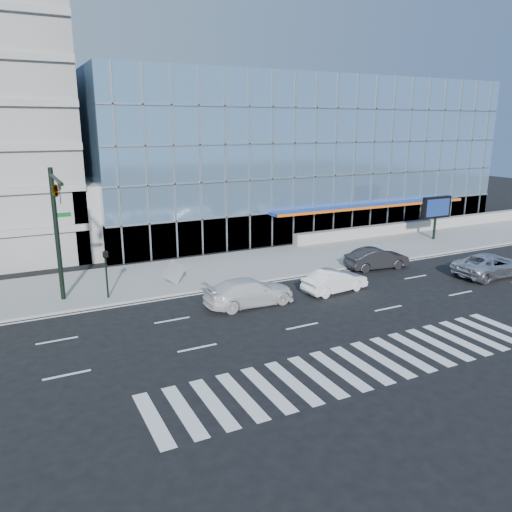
{
  "coord_description": "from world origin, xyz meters",
  "views": [
    {
      "loc": [
        -13.55,
        -25.19,
        10.48
      ],
      "look_at": [
        0.76,
        3.0,
        2.19
      ],
      "focal_mm": 35.0,
      "sensor_mm": 36.0,
      "label": 1
    }
  ],
  "objects_px": {
    "marquee_sign": "(436,208)",
    "silver_suv": "(491,265)",
    "ped_signal_post": "(106,267)",
    "traffic_signal": "(56,205)",
    "dark_sedan": "(377,258)",
    "white_sedan": "(335,281)",
    "tilted_panel": "(175,272)",
    "white_suv": "(249,292)"
  },
  "relations": [
    {
      "from": "ped_signal_post",
      "to": "silver_suv",
      "type": "xyz_separation_m",
      "value": [
        25.43,
        -7.2,
        -1.32
      ]
    },
    {
      "from": "traffic_signal",
      "to": "dark_sedan",
      "type": "height_order",
      "value": "traffic_signal"
    },
    {
      "from": "white_suv",
      "to": "white_sedan",
      "type": "bearing_deg",
      "value": -92.98
    },
    {
      "from": "ped_signal_post",
      "to": "dark_sedan",
      "type": "xyz_separation_m",
      "value": [
        19.43,
        -1.98,
        -1.35
      ]
    },
    {
      "from": "white_suv",
      "to": "dark_sedan",
      "type": "distance_m",
      "value": 12.29
    },
    {
      "from": "silver_suv",
      "to": "white_suv",
      "type": "relative_size",
      "value": 1.06
    },
    {
      "from": "marquee_sign",
      "to": "silver_suv",
      "type": "xyz_separation_m",
      "value": [
        -5.07,
        -10.25,
        -2.25
      ]
    },
    {
      "from": "ped_signal_post",
      "to": "marquee_sign",
      "type": "height_order",
      "value": "marquee_sign"
    },
    {
      "from": "traffic_signal",
      "to": "dark_sedan",
      "type": "relative_size",
      "value": 1.66
    },
    {
      "from": "marquee_sign",
      "to": "white_sedan",
      "type": "height_order",
      "value": "marquee_sign"
    },
    {
      "from": "silver_suv",
      "to": "dark_sedan",
      "type": "distance_m",
      "value": 7.95
    },
    {
      "from": "marquee_sign",
      "to": "dark_sedan",
      "type": "distance_m",
      "value": 12.37
    },
    {
      "from": "ped_signal_post",
      "to": "tilted_panel",
      "type": "xyz_separation_m",
      "value": [
        4.46,
        0.52,
        -1.08
      ]
    },
    {
      "from": "traffic_signal",
      "to": "silver_suv",
      "type": "bearing_deg",
      "value": -13.73
    },
    {
      "from": "traffic_signal",
      "to": "white_sedan",
      "type": "height_order",
      "value": "traffic_signal"
    },
    {
      "from": "white_sedan",
      "to": "tilted_panel",
      "type": "distance_m",
      "value": 10.54
    },
    {
      "from": "silver_suv",
      "to": "dark_sedan",
      "type": "height_order",
      "value": "silver_suv"
    },
    {
      "from": "white_suv",
      "to": "dark_sedan",
      "type": "height_order",
      "value": "white_suv"
    },
    {
      "from": "traffic_signal",
      "to": "white_suv",
      "type": "bearing_deg",
      "value": -23.32
    },
    {
      "from": "traffic_signal",
      "to": "white_sedan",
      "type": "xyz_separation_m",
      "value": [
        15.93,
        -4.62,
        -5.43
      ]
    },
    {
      "from": "marquee_sign",
      "to": "white_suv",
      "type": "distance_m",
      "value": 24.42
    },
    {
      "from": "white_sedan",
      "to": "silver_suv",
      "type": "bearing_deg",
      "value": -106.5
    },
    {
      "from": "traffic_signal",
      "to": "white_sedan",
      "type": "relative_size",
      "value": 1.78
    },
    {
      "from": "traffic_signal",
      "to": "ped_signal_post",
      "type": "xyz_separation_m",
      "value": [
        2.5,
        0.37,
        -4.02
      ]
    },
    {
      "from": "ped_signal_post",
      "to": "marquee_sign",
      "type": "distance_m",
      "value": 30.67
    },
    {
      "from": "silver_suv",
      "to": "dark_sedan",
      "type": "bearing_deg",
      "value": 49.16
    },
    {
      "from": "traffic_signal",
      "to": "dark_sedan",
      "type": "distance_m",
      "value": 22.64
    },
    {
      "from": "marquee_sign",
      "to": "silver_suv",
      "type": "relative_size",
      "value": 0.68
    },
    {
      "from": "silver_suv",
      "to": "tilted_panel",
      "type": "relative_size",
      "value": 4.52
    },
    {
      "from": "traffic_signal",
      "to": "white_suv",
      "type": "xyz_separation_m",
      "value": [
        9.93,
        -4.28,
        -5.36
      ]
    },
    {
      "from": "marquee_sign",
      "to": "traffic_signal",
      "type": "bearing_deg",
      "value": -174.08
    },
    {
      "from": "dark_sedan",
      "to": "white_sedan",
      "type": "bearing_deg",
      "value": 123.11
    },
    {
      "from": "white_sedan",
      "to": "dark_sedan",
      "type": "height_order",
      "value": "dark_sedan"
    },
    {
      "from": "ped_signal_post",
      "to": "tilted_panel",
      "type": "height_order",
      "value": "ped_signal_post"
    },
    {
      "from": "traffic_signal",
      "to": "silver_suv",
      "type": "distance_m",
      "value": 29.25
    },
    {
      "from": "silver_suv",
      "to": "traffic_signal",
      "type": "bearing_deg",
      "value": 76.42
    },
    {
      "from": "white_suv",
      "to": "white_sedan",
      "type": "xyz_separation_m",
      "value": [
        6.0,
        -0.33,
        -0.07
      ]
    },
    {
      "from": "ped_signal_post",
      "to": "white_sedan",
      "type": "bearing_deg",
      "value": -20.37
    },
    {
      "from": "ped_signal_post",
      "to": "tilted_panel",
      "type": "distance_m",
      "value": 4.62
    },
    {
      "from": "traffic_signal",
      "to": "silver_suv",
      "type": "height_order",
      "value": "traffic_signal"
    },
    {
      "from": "white_sedan",
      "to": "dark_sedan",
      "type": "relative_size",
      "value": 0.93
    },
    {
      "from": "ped_signal_post",
      "to": "dark_sedan",
      "type": "bearing_deg",
      "value": -5.83
    }
  ]
}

